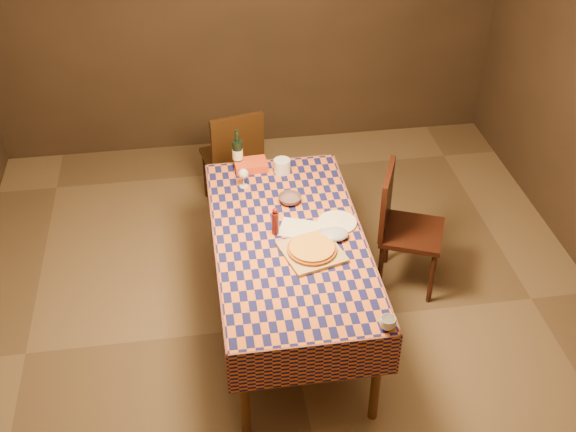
# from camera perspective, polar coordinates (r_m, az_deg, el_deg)

# --- Properties ---
(room) EXTENTS (5.00, 5.10, 2.70)m
(room) POSITION_cam_1_polar(r_m,az_deg,el_deg) (4.16, 0.10, 4.56)
(room) COLOR brown
(room) RESTS_ON ground
(dining_table) EXTENTS (0.94, 1.84, 0.77)m
(dining_table) POSITION_cam_1_polar(r_m,az_deg,el_deg) (4.55, 0.09, -2.46)
(dining_table) COLOR brown
(dining_table) RESTS_ON ground
(cutting_board) EXTENTS (0.42, 0.42, 0.02)m
(cutting_board) POSITION_cam_1_polar(r_m,az_deg,el_deg) (4.38, 1.90, -2.86)
(cutting_board) COLOR tan
(cutting_board) RESTS_ON dining_table
(pizza) EXTENTS (0.38, 0.38, 0.03)m
(pizza) POSITION_cam_1_polar(r_m,az_deg,el_deg) (4.36, 1.91, -2.60)
(pizza) COLOR #8F4817
(pizza) RESTS_ON cutting_board
(pepper_mill) EXTENTS (0.06, 0.06, 0.19)m
(pepper_mill) POSITION_cam_1_polar(r_m,az_deg,el_deg) (4.48, -1.01, -0.46)
(pepper_mill) COLOR #501214
(pepper_mill) RESTS_ON dining_table
(bowl) EXTENTS (0.18, 0.18, 0.05)m
(bowl) POSITION_cam_1_polar(r_m,az_deg,el_deg) (4.79, 0.15, 1.33)
(bowl) COLOR #5B454C
(bowl) RESTS_ON dining_table
(wine_glass) EXTENTS (0.07, 0.07, 0.14)m
(wine_glass) POSITION_cam_1_polar(r_m,az_deg,el_deg) (4.91, -3.56, 3.31)
(wine_glass) COLOR silver
(wine_glass) RESTS_ON dining_table
(wine_bottle) EXTENTS (0.08, 0.08, 0.29)m
(wine_bottle) POSITION_cam_1_polar(r_m,az_deg,el_deg) (5.12, -4.00, 4.98)
(wine_bottle) COLOR black
(wine_bottle) RESTS_ON dining_table
(deli_tub) EXTENTS (0.13, 0.13, 0.10)m
(deli_tub) POSITION_cam_1_polar(r_m,az_deg,el_deg) (5.08, -0.48, 3.98)
(deli_tub) COLOR silver
(deli_tub) RESTS_ON dining_table
(takeout_container) EXTENTS (0.24, 0.17, 0.06)m
(takeout_container) POSITION_cam_1_polar(r_m,az_deg,el_deg) (5.13, -2.96, 4.03)
(takeout_container) COLOR #BE3C19
(takeout_container) RESTS_ON dining_table
(white_plate) EXTENTS (0.28, 0.28, 0.01)m
(white_plate) POSITION_cam_1_polar(r_m,az_deg,el_deg) (4.62, 3.91, -0.52)
(white_plate) COLOR white
(white_plate) RESTS_ON dining_table
(tumbler) EXTENTS (0.11, 0.11, 0.07)m
(tumbler) POSITION_cam_1_polar(r_m,az_deg,el_deg) (3.93, 7.90, -8.38)
(tumbler) COLOR silver
(tumbler) RESTS_ON dining_table
(flour_patch) EXTENTS (0.31, 0.27, 0.00)m
(flour_patch) POSITION_cam_1_polar(r_m,az_deg,el_deg) (4.57, 0.95, -1.01)
(flour_patch) COLOR silver
(flour_patch) RESTS_ON dining_table
(flour_bag) EXTENTS (0.21, 0.17, 0.05)m
(flour_bag) POSITION_cam_1_polar(r_m,az_deg,el_deg) (4.49, 3.66, -1.46)
(flour_bag) COLOR #A3A8D0
(flour_bag) RESTS_ON dining_table
(chair_far) EXTENTS (0.51, 0.51, 0.93)m
(chair_far) POSITION_cam_1_polar(r_m,az_deg,el_deg) (5.78, -4.29, 4.83)
(chair_far) COLOR black
(chair_far) RESTS_ON ground
(chair_right) EXTENTS (0.56, 0.55, 0.93)m
(chair_right) POSITION_cam_1_polar(r_m,az_deg,el_deg) (5.09, 8.93, -0.51)
(chair_right) COLOR black
(chair_right) RESTS_ON ground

